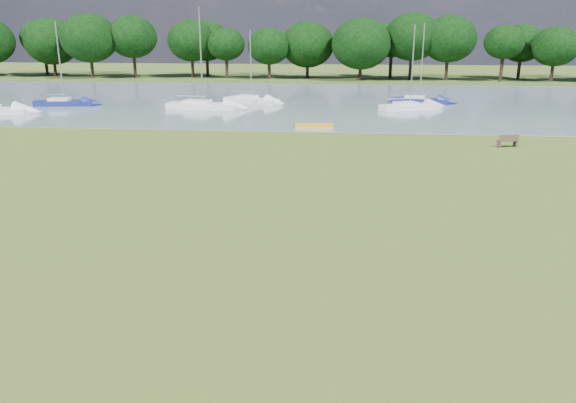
# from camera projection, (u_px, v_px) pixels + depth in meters

# --- Properties ---
(ground) EXTENTS (220.00, 220.00, 0.00)m
(ground) POSITION_uv_depth(u_px,v_px,m) (275.00, 226.00, 23.12)
(ground) COLOR olive
(river) EXTENTS (220.00, 40.00, 0.10)m
(river) POSITION_uv_depth(u_px,v_px,m) (320.00, 101.00, 63.06)
(river) COLOR gray
(river) RESTS_ON ground
(far_bank) EXTENTS (220.00, 20.00, 0.40)m
(far_bank) POSITION_uv_depth(u_px,v_px,m) (328.00, 78.00, 91.59)
(far_bank) COLOR #4C6626
(far_bank) RESTS_ON ground
(riverbank_bench) EXTENTS (1.49, 0.82, 0.88)m
(riverbank_bench) POSITION_uv_depth(u_px,v_px,m) (508.00, 141.00, 38.36)
(riverbank_bench) COLOR brown
(riverbank_bench) RESTS_ON ground
(kayak) EXTENTS (3.18, 0.93, 0.31)m
(kayak) POSITION_uv_depth(u_px,v_px,m) (314.00, 126.00, 45.85)
(kayak) COLOR gold
(kayak) RESTS_ON river
(tree_line) EXTENTS (152.22, 8.12, 9.83)m
(tree_line) POSITION_uv_depth(u_px,v_px,m) (368.00, 42.00, 85.49)
(tree_line) COLOR black
(tree_line) RESTS_ON far_bank
(sailboat_1) EXTENTS (7.54, 3.00, 9.74)m
(sailboat_1) POSITION_uv_depth(u_px,v_px,m) (202.00, 103.00, 56.60)
(sailboat_1) COLOR white
(sailboat_1) RESTS_ON river
(sailboat_2) EXTENTS (6.16, 2.57, 8.43)m
(sailboat_2) POSITION_uv_depth(u_px,v_px,m) (63.00, 101.00, 58.66)
(sailboat_2) COLOR navy
(sailboat_2) RESTS_ON river
(sailboat_3) EXTENTS (6.43, 4.16, 7.60)m
(sailboat_3) POSITION_uv_depth(u_px,v_px,m) (251.00, 98.00, 61.01)
(sailboat_3) COLOR white
(sailboat_3) RESTS_ON river
(sailboat_5) EXTENTS (6.27, 2.88, 8.31)m
(sailboat_5) POSITION_uv_depth(u_px,v_px,m) (419.00, 99.00, 60.90)
(sailboat_5) COLOR navy
(sailboat_5) RESTS_ON river
(sailboat_8) EXTENTS (6.39, 4.19, 8.10)m
(sailboat_8) POSITION_uv_depth(u_px,v_px,m) (409.00, 105.00, 55.99)
(sailboat_8) COLOR white
(sailboat_8) RESTS_ON river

